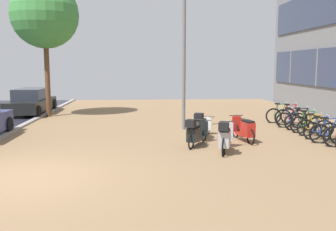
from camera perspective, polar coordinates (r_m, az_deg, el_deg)
The scene contains 16 objects.
ground at distance 9.28m, azimuth -12.11°, elevation -9.09°, with size 21.00×40.00×0.13m.
bicycle_rack_02 at distance 13.76m, azimuth 23.13°, elevation -2.53°, with size 1.30×0.53×0.97m.
bicycle_rack_03 at distance 14.34m, azimuth 22.02°, elevation -2.14°, with size 1.23×0.48×0.93m.
bicycle_rack_04 at distance 14.96m, azimuth 21.21°, elevation -1.72°, with size 1.25×0.54×0.93m.
bicycle_rack_05 at distance 15.55m, azimuth 20.28°, elevation -1.29°, with size 1.34×0.47×0.97m.
bicycle_rack_06 at distance 16.14m, azimuth 19.44°, elevation -0.89°, with size 1.41×0.48×1.01m.
bicycle_rack_07 at distance 16.68m, azimuth 18.05°, elevation -0.65°, with size 1.26×0.47×0.94m.
bicycle_rack_08 at distance 17.36m, azimuth 17.96°, elevation -0.24°, with size 1.35×0.53×1.02m.
bicycle_rack_09 at distance 17.89m, azimuth 16.60°, elevation -0.00°, with size 1.38×0.48×0.99m.
scooter_near at distance 11.47m, azimuth 8.61°, elevation -3.30°, with size 0.85×1.82×1.02m.
scooter_mid at distance 13.25m, azimuth 11.46°, elevation -2.10°, with size 0.62×1.82×0.86m.
scooter_far at distance 12.26m, azimuth 4.16°, elevation -2.67°, with size 1.03×1.69×0.96m.
scooter_extra at distance 13.67m, azimuth 5.14°, elevation -1.60°, with size 0.95×1.57×0.98m.
parked_car_far at distance 21.87m, azimuth -19.83°, elevation 1.99°, with size 1.79×4.48×1.36m.
lamp_post at distance 15.37m, azimuth 2.42°, elevation 10.70°, with size 0.20×0.52×6.25m.
street_tree at distance 20.36m, azimuth -18.03°, elevation 14.18°, with size 3.34×3.34×6.77m.
Camera 1 is at (2.76, -8.79, 2.61)m, focal length 40.56 mm.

